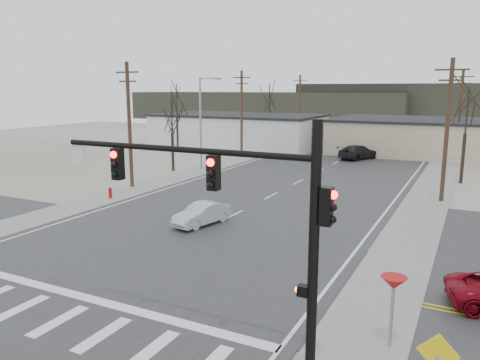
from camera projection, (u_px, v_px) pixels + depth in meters
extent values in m
plane|color=#BABAB6|center=(158.00, 255.00, 22.73)|extent=(140.00, 140.00, 0.00)
cube|color=#2A2A2D|center=(276.00, 194.00, 35.86)|extent=(18.00, 110.00, 0.05)
cube|color=#2A2A2D|center=(158.00, 254.00, 22.73)|extent=(90.00, 10.00, 0.04)
cube|color=gray|center=(194.00, 172.00, 44.94)|extent=(3.00, 90.00, 0.06)
cube|color=gray|center=(430.00, 194.00, 35.54)|extent=(3.00, 90.00, 0.06)
cylinder|color=black|center=(313.00, 257.00, 12.27)|extent=(0.28, 0.28, 7.20)
cylinder|color=black|center=(178.00, 149.00, 13.63)|extent=(8.40, 0.18, 0.18)
cube|color=black|center=(214.00, 173.00, 13.21)|extent=(0.32, 0.30, 1.00)
cube|color=black|center=(118.00, 164.00, 14.77)|extent=(0.32, 0.30, 1.00)
sphere|color=#FF0C05|center=(210.00, 162.00, 13.00)|extent=(0.22, 0.22, 0.22)
sphere|color=#FF0C05|center=(113.00, 155.00, 14.56)|extent=(0.22, 0.22, 0.22)
cube|color=black|center=(326.00, 206.00, 11.87)|extent=(0.30, 0.30, 1.00)
cube|color=silver|center=(78.00, 154.00, 15.48)|extent=(0.60, 0.04, 0.60)
cube|color=black|center=(303.00, 291.00, 12.57)|extent=(0.30, 0.25, 0.30)
sphere|color=#FF5905|center=(298.00, 290.00, 12.64)|extent=(0.18, 0.18, 0.18)
cylinder|color=#A50C0C|center=(110.00, 194.00, 34.19)|extent=(0.24, 0.24, 0.70)
sphere|color=#A50C0C|center=(110.00, 189.00, 34.12)|extent=(0.24, 0.24, 0.24)
cylinder|color=gray|center=(392.00, 317.00, 14.37)|extent=(0.10, 0.10, 2.10)
cone|color=#A50C0C|center=(394.00, 283.00, 14.16)|extent=(0.80, 0.80, 0.40)
cube|color=yellow|center=(438.00, 353.00, 10.43)|extent=(0.92, 0.05, 0.92)
cube|color=silver|center=(238.00, 132.00, 64.44)|extent=(22.00, 12.00, 4.20)
cube|color=black|center=(238.00, 115.00, 64.01)|extent=(22.30, 12.30, 0.30)
cube|color=beige|center=(445.00, 139.00, 56.44)|extent=(26.00, 14.00, 4.00)
cube|color=black|center=(446.00, 121.00, 56.02)|extent=(26.30, 14.30, 0.30)
cylinder|color=#43301F|center=(129.00, 126.00, 37.38)|extent=(0.30, 0.30, 10.00)
cube|color=#43301F|center=(127.00, 72.00, 36.57)|extent=(2.20, 0.12, 0.12)
cube|color=#43301F|center=(127.00, 81.00, 36.70)|extent=(1.60, 0.12, 0.12)
cylinder|color=#43301F|center=(242.00, 114.00, 54.89)|extent=(0.30, 0.30, 10.00)
cube|color=#43301F|center=(242.00, 77.00, 54.08)|extent=(2.20, 0.12, 0.12)
cube|color=#43301F|center=(242.00, 84.00, 54.21)|extent=(1.60, 0.12, 0.12)
cylinder|color=#43301F|center=(299.00, 108.00, 72.40)|extent=(0.30, 0.30, 10.00)
cube|color=#43301F|center=(300.00, 80.00, 71.59)|extent=(2.20, 0.12, 0.12)
cube|color=#43301F|center=(300.00, 85.00, 71.72)|extent=(1.60, 0.12, 0.12)
cylinder|color=#43301F|center=(447.00, 132.00, 32.43)|extent=(0.30, 0.30, 10.00)
cube|color=#43301F|center=(452.00, 70.00, 31.63)|extent=(2.20, 0.12, 0.12)
cube|color=#43301F|center=(451.00, 80.00, 31.76)|extent=(1.60, 0.12, 0.12)
cylinder|color=#43301F|center=(460.00, 116.00, 51.69)|extent=(0.30, 0.30, 10.00)
cube|color=#43301F|center=(463.00, 77.00, 50.89)|extent=(2.20, 0.12, 0.12)
cube|color=#43301F|center=(462.00, 83.00, 51.02)|extent=(1.60, 0.12, 0.12)
cylinder|color=gray|center=(201.00, 124.00, 46.01)|extent=(0.20, 0.20, 9.00)
cylinder|color=gray|center=(209.00, 78.00, 44.72)|extent=(2.00, 0.12, 0.12)
cube|color=gray|center=(218.00, 79.00, 44.28)|extent=(0.60, 0.25, 0.18)
cylinder|color=#2B231A|center=(173.00, 152.00, 45.65)|extent=(0.28, 0.28, 3.75)
cylinder|color=#2B231A|center=(172.00, 117.00, 45.00)|extent=(0.14, 0.14, 3.75)
cylinder|color=#2B231A|center=(463.00, 158.00, 39.55)|extent=(0.28, 0.28, 4.25)
cylinder|color=#2B231A|center=(467.00, 113.00, 38.81)|extent=(0.14, 0.14, 4.25)
cylinder|color=#2B231A|center=(269.00, 128.00, 68.78)|extent=(0.28, 0.28, 4.50)
cylinder|color=#2B231A|center=(269.00, 100.00, 68.00)|extent=(0.14, 0.14, 4.50)
cylinder|color=#2B231A|center=(177.00, 132.00, 61.82)|extent=(0.28, 0.28, 4.50)
cylinder|color=#2B231A|center=(177.00, 101.00, 61.04)|extent=(0.14, 0.14, 4.50)
cube|color=#333026|center=(265.00, 106.00, 118.12)|extent=(70.00, 18.00, 7.00)
imported|color=#B1B9BC|center=(202.00, 214.00, 27.53)|extent=(2.16, 4.06, 1.27)
imported|color=black|center=(358.00, 152.00, 53.14)|extent=(4.27, 5.92, 1.59)
imported|color=black|center=(348.00, 136.00, 71.57)|extent=(2.52, 4.61, 1.49)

